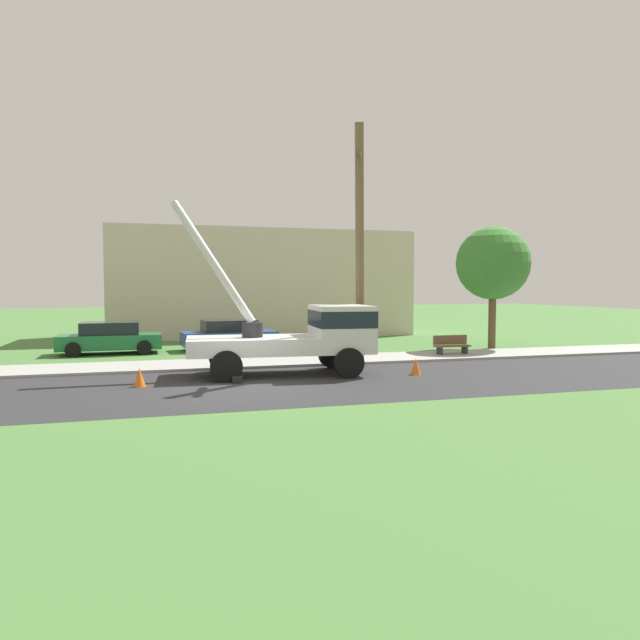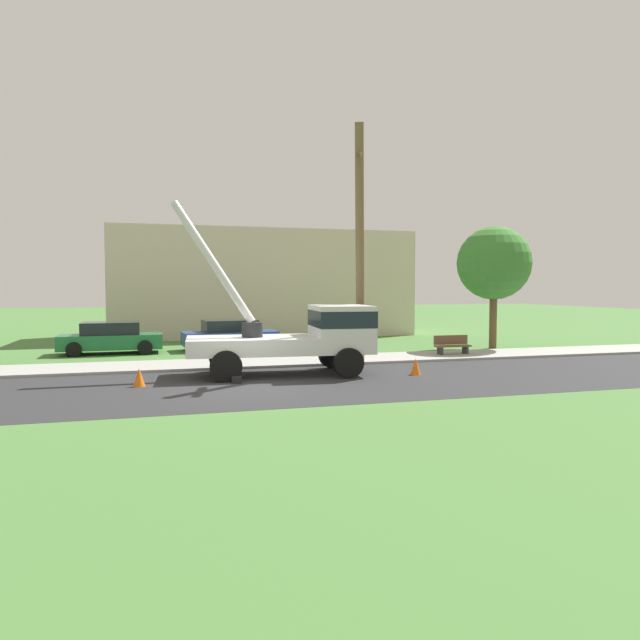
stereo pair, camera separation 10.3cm
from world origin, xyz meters
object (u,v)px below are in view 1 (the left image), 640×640
Objects in this scene: roadside_tree_near at (493,264)px; park_bench at (452,346)px; leaning_utility_pole at (360,245)px; parked_sedan_green at (110,338)px; traffic_cone_ahead at (416,366)px; utility_truck at (304,333)px; traffic_cone_curbside at (343,360)px; parked_sedan_blue at (229,335)px; traffic_cone_behind at (139,377)px.

park_bench is at bearing -146.03° from roadside_tree_near.
leaning_utility_pole is 12.24m from parked_sedan_green.
leaning_utility_pole is 15.76× the size of traffic_cone_ahead.
leaning_utility_pole is (2.43, 1.17, 3.12)m from utility_truck.
roadside_tree_near is (17.69, -2.71, 3.40)m from parked_sedan_green.
leaning_utility_pole reaches higher than utility_truck.
traffic_cone_curbside is 10.83m from roadside_tree_near.
parked_sedan_green and parked_sedan_blue have the same top height.
leaning_utility_pole is at bearing -152.96° from roadside_tree_near.
park_bench reaches higher than traffic_cone_behind.
traffic_cone_behind is (-5.41, -1.12, -1.13)m from utility_truck.
parked_sedan_blue is at bearing 118.09° from traffic_cone_ahead.
traffic_cone_ahead and traffic_cone_behind have the same top height.
utility_truck is 8.55m from parked_sedan_blue.
utility_truck is 0.76× the size of leaning_utility_pole.
utility_truck reaches higher than traffic_cone_curbside.
roadside_tree_near is (8.41, 4.29, -0.42)m from leaning_utility_pole.
traffic_cone_ahead is 14.07m from parked_sedan_green.
parked_sedan_blue is (-3.27, 7.38, 0.43)m from traffic_cone_curbside.
traffic_cone_ahead is at bearing -41.96° from parked_sedan_green.
traffic_cone_behind is (-7.84, -2.28, -4.25)m from leaning_utility_pole.
traffic_cone_curbside is at bearing -153.89° from roadside_tree_near.
roadside_tree_near reaches higher than traffic_cone_behind.
park_bench is at bearing 21.56° from leaning_utility_pole.
roadside_tree_near reaches higher than traffic_cone_ahead.
park_bench is at bearing -30.64° from parked_sedan_blue.
parked_sedan_blue is (-3.96, 7.21, -3.82)m from leaning_utility_pole.
traffic_cone_behind is at bearing -161.66° from park_bench.
leaning_utility_pole reaches higher than traffic_cone_ahead.
utility_truck is 5.63m from traffic_cone_behind.
utility_truck is at bearing -50.03° from parked_sedan_green.
parked_sedan_blue reaches higher than traffic_cone_curbside.
park_bench is (8.89, -5.27, -0.25)m from parked_sedan_blue.
leaning_utility_pole reaches higher than roadside_tree_near.
utility_truck reaches higher than parked_sedan_green.
roadside_tree_near is at bearing -8.72° from parked_sedan_green.
parked_sedan_green is at bearing 171.28° from roadside_tree_near.
utility_truck is 8.05m from park_bench.
parked_sedan_green is (-6.85, 8.18, -0.70)m from utility_truck.
roadside_tree_near is (9.10, 4.46, 3.83)m from traffic_cone_curbside.
leaning_utility_pole is 9.45m from roadside_tree_near.
parked_sedan_green is 2.77× the size of park_bench.
traffic_cone_ahead is 1.00× the size of traffic_cone_behind.
leaning_utility_pole is at bearing -37.05° from parked_sedan_green.
leaning_utility_pole is 5.51× the size of park_bench.
roadside_tree_near is at bearing 26.11° from traffic_cone_curbside.
park_bench is at bearing 49.12° from traffic_cone_ahead.
roadside_tree_near reaches higher than parked_sedan_blue.
leaning_utility_pole is 1.94× the size of parked_sedan_blue.
parked_sedan_green is 0.97× the size of parked_sedan_blue.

